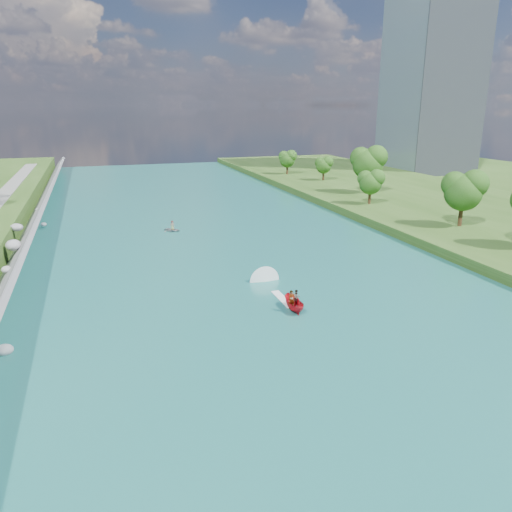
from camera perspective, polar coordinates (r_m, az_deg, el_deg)
name	(u,v)px	position (r m, az deg, el deg)	size (l,w,h in m)	color
ground	(294,332)	(45.90, 4.37, -8.69)	(260.00, 260.00, 0.00)	#2D5119
river_water	(234,267)	(63.49, -2.50, -1.25)	(55.00, 240.00, 0.10)	#195F56
riprap_bank	(8,277)	(60.88, -26.44, -2.12)	(4.23, 236.00, 4.05)	slate
office_tower	(432,69)	(166.03, 19.51, 19.48)	(22.00, 22.00, 60.00)	gray
trees_east	(459,193)	(86.18, 22.14, 6.64)	(14.51, 138.44, 11.78)	#274913
motorboat	(287,297)	(51.83, 3.53, -4.75)	(3.60, 18.67, 2.24)	#B40E19
raft	(173,229)	(82.34, -9.52, 3.07)	(3.44, 3.44, 1.73)	#9A9FA3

